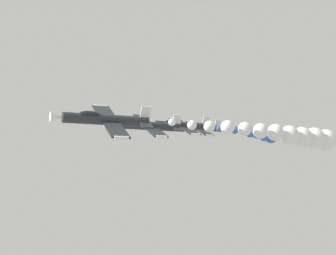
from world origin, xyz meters
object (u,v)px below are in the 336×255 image
Objects in this scene: airplane_right_inner at (181,125)px; airplane_lead at (105,119)px; airplane_left_inner at (146,126)px; airplane_left_outer at (197,127)px.

airplane_lead is at bearing 140.89° from airplane_right_inner.
airplane_right_inner is (11.30, -10.03, 1.97)m from airplane_left_inner.
airplane_right_inner is at bearing -41.58° from airplane_left_inner.
airplane_right_inner is at bearing -39.11° from airplane_lead.
airplane_left_outer reaches higher than airplane_left_inner.
airplane_right_inner reaches higher than airplane_left_inner.
airplane_left_outer is at bearing -37.84° from airplane_lead.
airplane_lead is 29.75m from airplane_right_inner.
airplane_left_inner reaches higher than airplane_lead.
airplane_right_inner reaches higher than airplane_lead.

